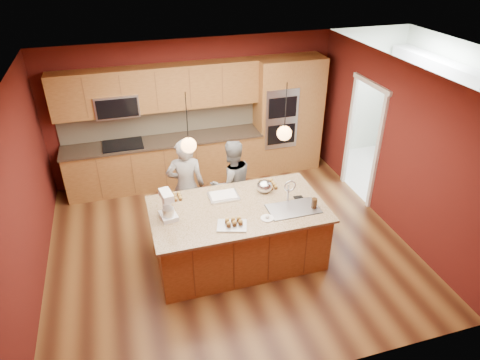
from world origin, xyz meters
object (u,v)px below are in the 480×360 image
object	(u,v)px
stand_mixer	(167,207)
mixing_bowl	(264,186)
person_left	(186,187)
person_right	(232,183)
island	(239,233)

from	to	relation	value
stand_mixer	mixing_bowl	size ratio (longest dim) A/B	1.73
stand_mixer	person_left	bearing A→B (deg)	56.78
person_right	mixing_bowl	xyz separation A→B (m)	(0.34, -0.64, 0.26)
person_left	person_right	world-z (taller)	person_left
person_left	stand_mixer	bearing A→B (deg)	73.83
person_left	person_right	bearing A→B (deg)	-171.95
island	mixing_bowl	size ratio (longest dim) A/B	10.64
island	person_right	xyz separation A→B (m)	(0.15, 0.95, 0.29)
island	person_left	size ratio (longest dim) A/B	1.52
person_right	mixing_bowl	distance (m)	0.77
island	stand_mixer	distance (m)	1.18
island	person_left	distance (m)	1.18
person_left	stand_mixer	xyz separation A→B (m)	(-0.40, -0.89, 0.27)
island	person_left	world-z (taller)	person_left
island	stand_mixer	xyz separation A→B (m)	(-1.00, 0.06, 0.62)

